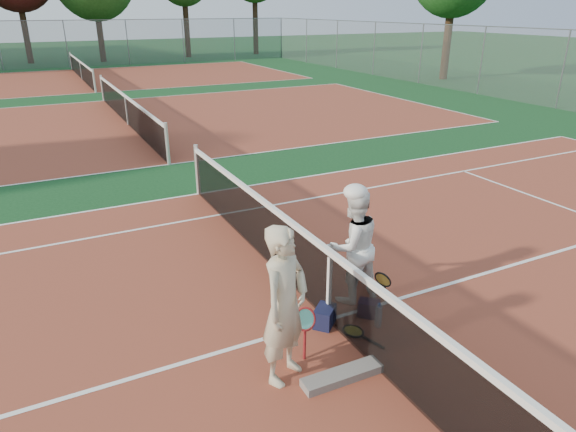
{
  "coord_description": "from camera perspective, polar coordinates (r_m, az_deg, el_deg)",
  "views": [
    {
      "loc": [
        -3.03,
        -4.84,
        3.79
      ],
      "look_at": [
        0.0,
        1.16,
        1.05
      ],
      "focal_mm": 32.0,
      "sensor_mm": 36.0,
      "label": 1
    }
  ],
  "objects": [
    {
      "name": "net_main",
      "position": [
        6.59,
        4.6,
        -7.77
      ],
      "size": [
        0.1,
        10.98,
        1.02
      ],
      "primitive_type": null,
      "color": "black",
      "rests_on": "ground"
    },
    {
      "name": "fence_back",
      "position": [
        39.03,
        -23.41,
        17.12
      ],
      "size": [
        32.0,
        0.06,
        3.0
      ],
      "primitive_type": null,
      "color": "slate",
      "rests_on": "ground"
    },
    {
      "name": "sports_bag_navy",
      "position": [
        6.69,
        4.09,
        -11.07
      ],
      "size": [
        0.39,
        0.38,
        0.26
      ],
      "primitive_type": "cube",
      "rotation": [
        0.0,
        0.0,
        0.73
      ],
      "color": "black",
      "rests_on": "ground"
    },
    {
      "name": "court_far_a",
      "position": [
        18.97,
        -17.32,
        9.68
      ],
      "size": [
        23.77,
        10.97,
        0.01
      ],
      "primitive_type": "cube",
      "color": "brown",
      "rests_on": "ground"
    },
    {
      "name": "racket_red",
      "position": [
        6.13,
        1.91,
        -12.64
      ],
      "size": [
        0.34,
        0.32,
        0.58
      ],
      "primitive_type": null,
      "rotation": [
        0.0,
        0.0,
        1.03
      ],
      "color": "maroon",
      "rests_on": "ground"
    },
    {
      "name": "player_b",
      "position": [
        6.97,
        7.21,
        -3.32
      ],
      "size": [
        0.79,
        0.62,
        1.62
      ],
      "primitive_type": "imported",
      "rotation": [
        0.0,
        0.0,
        3.15
      ],
      "color": "white",
      "rests_on": "ground"
    },
    {
      "name": "racket_black_held",
      "position": [
        7.07,
        10.41,
        -8.06
      ],
      "size": [
        0.38,
        0.37,
        0.55
      ],
      "primitive_type": null,
      "rotation": [
        0.0,
        0.0,
        3.61
      ],
      "color": "black",
      "rests_on": "ground"
    },
    {
      "name": "water_bottle",
      "position": [
        6.74,
        10.02,
        -10.92
      ],
      "size": [
        0.09,
        0.09,
        0.3
      ],
      "primitive_type": "cylinder",
      "color": "#A9BFD6",
      "rests_on": "ground"
    },
    {
      "name": "racket_spare",
      "position": [
        6.64,
        7.25,
        -12.6
      ],
      "size": [
        0.44,
        0.65,
        0.04
      ],
      "primitive_type": null,
      "rotation": [
        0.0,
        0.0,
        1.88
      ],
      "color": "black",
      "rests_on": "ground"
    },
    {
      "name": "net_cover_canvas",
      "position": [
        5.91,
        6.05,
        -17.22
      ],
      "size": [
        0.95,
        0.23,
        0.1
      ],
      "primitive_type": "cube",
      "rotation": [
        0.0,
        0.0,
        -0.02
      ],
      "color": "slate",
      "rests_on": "ground"
    },
    {
      "name": "sports_bag_purple",
      "position": [
        6.95,
        8.97,
        -10.13
      ],
      "size": [
        0.33,
        0.33,
        0.22
      ],
      "primitive_type": "cube",
      "rotation": [
        0.0,
        0.0,
        -0.78
      ],
      "color": "black",
      "rests_on": "ground"
    },
    {
      "name": "ground",
      "position": [
        6.86,
        4.47,
        -11.47
      ],
      "size": [
        130.0,
        130.0,
        0.0
      ],
      "primitive_type": "plane",
      "color": "#0F3918",
      "rests_on": "ground"
    },
    {
      "name": "court_far_b",
      "position": [
        32.21,
        -21.9,
        13.91
      ],
      "size": [
        23.77,
        10.97,
        0.01
      ],
      "primitive_type": "cube",
      "color": "brown",
      "rests_on": "ground"
    },
    {
      "name": "court_main",
      "position": [
        6.86,
        4.47,
        -11.45
      ],
      "size": [
        23.77,
        10.97,
        0.01
      ],
      "primitive_type": "cube",
      "color": "brown",
      "rests_on": "ground"
    },
    {
      "name": "net_far_b",
      "position": [
        32.15,
        -22.03,
        14.79
      ],
      "size": [
        0.1,
        10.98,
        1.02
      ],
      "primitive_type": null,
      "color": "black",
      "rests_on": "ground"
    },
    {
      "name": "net_far_a",
      "position": [
        18.88,
        -17.5,
        11.18
      ],
      "size": [
        0.1,
        10.98,
        1.02
      ],
      "primitive_type": null,
      "color": "black",
      "rests_on": "ground"
    },
    {
      "name": "player_a",
      "position": [
        5.44,
        -0.34,
        -9.89
      ],
      "size": [
        0.79,
        0.71,
        1.8
      ],
      "primitive_type": "imported",
      "rotation": [
        0.0,
        0.0,
        0.55
      ],
      "color": "beige",
      "rests_on": "ground"
    }
  ]
}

